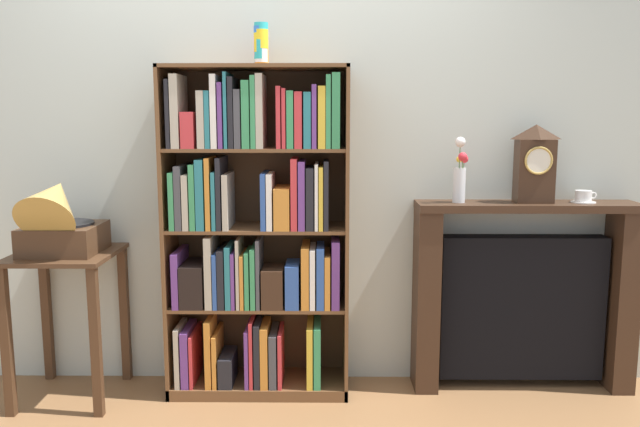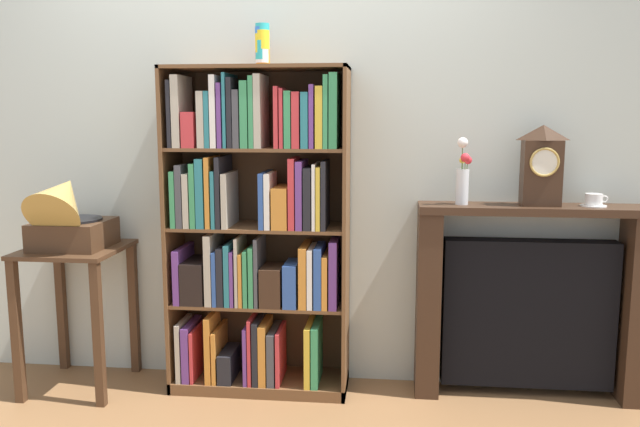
% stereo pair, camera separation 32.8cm
% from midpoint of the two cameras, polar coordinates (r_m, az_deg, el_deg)
% --- Properties ---
extents(ground_plane, '(8.16, 6.40, 0.02)m').
position_cam_midpoint_polar(ground_plane, '(3.51, -8.31, -16.11)').
color(ground_plane, brown).
extents(wall_back, '(5.16, 0.08, 2.60)m').
position_cam_midpoint_polar(wall_back, '(3.49, -4.45, 6.09)').
color(wall_back, beige).
rests_on(wall_back, ground).
extents(bookshelf, '(0.94, 0.33, 1.70)m').
position_cam_midpoint_polar(bookshelf, '(3.36, -8.55, -2.01)').
color(bookshelf, brown).
rests_on(bookshelf, ground).
extents(cup_stack, '(0.07, 0.07, 0.21)m').
position_cam_midpoint_polar(cup_stack, '(3.34, -8.14, 14.61)').
color(cup_stack, orange).
rests_on(cup_stack, bookshelf).
extents(side_table_left, '(0.50, 0.52, 0.77)m').
position_cam_midpoint_polar(side_table_left, '(3.62, -23.93, -6.37)').
color(side_table_left, '#472D1C').
rests_on(side_table_left, ground).
extents(gramophone, '(0.36, 0.47, 0.47)m').
position_cam_midpoint_polar(gramophone, '(3.49, -24.70, -0.43)').
color(gramophone, '#472D1C').
rests_on(gramophone, side_table_left).
extents(fireplace_mantel, '(1.15, 0.25, 1.01)m').
position_cam_midpoint_polar(fireplace_mantel, '(3.58, 14.96, -7.19)').
color(fireplace_mantel, '#382316').
rests_on(fireplace_mantel, ground).
extents(mantel_clock, '(0.19, 0.12, 0.40)m').
position_cam_midpoint_polar(mantel_clock, '(3.44, 15.92, 4.25)').
color(mantel_clock, '#382316').
rests_on(mantel_clock, fireplace_mantel).
extents(flower_vase, '(0.08, 0.10, 0.34)m').
position_cam_midpoint_polar(flower_vase, '(3.36, 9.57, 3.37)').
color(flower_vase, silver).
rests_on(flower_vase, fireplace_mantel).
extents(teacup_with_saucer, '(0.13, 0.13, 0.06)m').
position_cam_midpoint_polar(teacup_with_saucer, '(3.54, 19.88, 1.36)').
color(teacup_with_saucer, white).
rests_on(teacup_with_saucer, fireplace_mantel).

